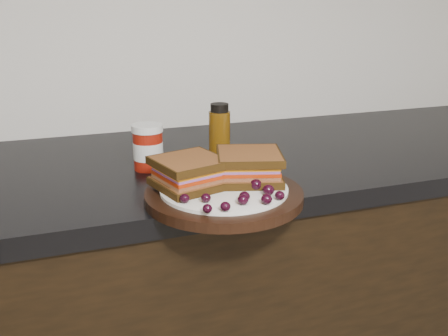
# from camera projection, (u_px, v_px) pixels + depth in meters

# --- Properties ---
(countertop) EXTENTS (3.98, 0.60, 0.04)m
(countertop) POSITION_uv_depth(u_px,v_px,m) (88.00, 178.00, 1.06)
(countertop) COLOR black
(countertop) RESTS_ON base_cabinets
(plate) EXTENTS (0.28, 0.28, 0.02)m
(plate) POSITION_uv_depth(u_px,v_px,m) (224.00, 195.00, 0.88)
(plate) COLOR black
(plate) RESTS_ON countertop
(sandwich_left) EXTENTS (0.14, 0.14, 0.05)m
(sandwich_left) POSITION_uv_depth(u_px,v_px,m) (189.00, 173.00, 0.88)
(sandwich_left) COLOR brown
(sandwich_left) RESTS_ON plate
(sandwich_right) EXTENTS (0.14, 0.14, 0.05)m
(sandwich_right) POSITION_uv_depth(u_px,v_px,m) (249.00, 166.00, 0.91)
(sandwich_right) COLOR brown
(sandwich_right) RESTS_ON plate
(grape_0) EXTENTS (0.02, 0.02, 0.02)m
(grape_0) POSITION_uv_depth(u_px,v_px,m) (185.00, 198.00, 0.81)
(grape_0) COLOR black
(grape_0) RESTS_ON plate
(grape_1) EXTENTS (0.02, 0.02, 0.02)m
(grape_1) POSITION_uv_depth(u_px,v_px,m) (206.00, 198.00, 0.81)
(grape_1) COLOR black
(grape_1) RESTS_ON plate
(grape_2) EXTENTS (0.02, 0.02, 0.01)m
(grape_2) POSITION_uv_depth(u_px,v_px,m) (207.00, 209.00, 0.77)
(grape_2) COLOR black
(grape_2) RESTS_ON plate
(grape_3) EXTENTS (0.02, 0.02, 0.02)m
(grape_3) POSITION_uv_depth(u_px,v_px,m) (225.00, 207.00, 0.78)
(grape_3) COLOR black
(grape_3) RESTS_ON plate
(grape_4) EXTENTS (0.02, 0.02, 0.02)m
(grape_4) POSITION_uv_depth(u_px,v_px,m) (243.00, 200.00, 0.80)
(grape_4) COLOR black
(grape_4) RESTS_ON plate
(grape_5) EXTENTS (0.02, 0.02, 0.02)m
(grape_5) POSITION_uv_depth(u_px,v_px,m) (244.00, 197.00, 0.81)
(grape_5) COLOR black
(grape_5) RESTS_ON plate
(grape_6) EXTENTS (0.02, 0.02, 0.02)m
(grape_6) POSITION_uv_depth(u_px,v_px,m) (267.00, 199.00, 0.80)
(grape_6) COLOR black
(grape_6) RESTS_ON plate
(grape_7) EXTENTS (0.02, 0.02, 0.02)m
(grape_7) POSITION_uv_depth(u_px,v_px,m) (280.00, 195.00, 0.82)
(grape_7) COLOR black
(grape_7) RESTS_ON plate
(grape_8) EXTENTS (0.02, 0.02, 0.02)m
(grape_8) POSITION_uv_depth(u_px,v_px,m) (268.00, 190.00, 0.84)
(grape_8) COLOR black
(grape_8) RESTS_ON plate
(grape_9) EXTENTS (0.02, 0.02, 0.02)m
(grape_9) POSITION_uv_depth(u_px,v_px,m) (256.00, 184.00, 0.86)
(grape_9) COLOR black
(grape_9) RESTS_ON plate
(grape_10) EXTENTS (0.02, 0.02, 0.02)m
(grape_10) POSITION_uv_depth(u_px,v_px,m) (268.00, 177.00, 0.90)
(grape_10) COLOR black
(grape_10) RESTS_ON plate
(grape_11) EXTENTS (0.02, 0.02, 0.02)m
(grape_11) POSITION_uv_depth(u_px,v_px,m) (258.00, 177.00, 0.90)
(grape_11) COLOR black
(grape_11) RESTS_ON plate
(grape_12) EXTENTS (0.02, 0.02, 0.02)m
(grape_12) POSITION_uv_depth(u_px,v_px,m) (249.00, 174.00, 0.92)
(grape_12) COLOR black
(grape_12) RESTS_ON plate
(grape_13) EXTENTS (0.02, 0.02, 0.02)m
(grape_13) POSITION_uv_depth(u_px,v_px,m) (181.00, 175.00, 0.91)
(grape_13) COLOR black
(grape_13) RESTS_ON plate
(grape_14) EXTENTS (0.02, 0.02, 0.01)m
(grape_14) POSITION_uv_depth(u_px,v_px,m) (184.00, 182.00, 0.88)
(grape_14) COLOR black
(grape_14) RESTS_ON plate
(grape_15) EXTENTS (0.02, 0.02, 0.02)m
(grape_15) POSITION_uv_depth(u_px,v_px,m) (192.00, 185.00, 0.86)
(grape_15) COLOR black
(grape_15) RESTS_ON plate
(grape_16) EXTENTS (0.02, 0.02, 0.01)m
(grape_16) POSITION_uv_depth(u_px,v_px,m) (180.00, 192.00, 0.84)
(grape_16) COLOR black
(grape_16) RESTS_ON plate
(grape_17) EXTENTS (0.02, 0.02, 0.02)m
(grape_17) POSITION_uv_depth(u_px,v_px,m) (190.00, 176.00, 0.91)
(grape_17) COLOR black
(grape_17) RESTS_ON plate
(grape_18) EXTENTS (0.02, 0.02, 0.02)m
(grape_18) POSITION_uv_depth(u_px,v_px,m) (176.00, 183.00, 0.87)
(grape_18) COLOR black
(grape_18) RESTS_ON plate
(grape_19) EXTENTS (0.02, 0.02, 0.02)m
(grape_19) POSITION_uv_depth(u_px,v_px,m) (176.00, 187.00, 0.86)
(grape_19) COLOR black
(grape_19) RESTS_ON plate
(condiment_jar) EXTENTS (0.08, 0.08, 0.10)m
(condiment_jar) POSITION_uv_depth(u_px,v_px,m) (148.00, 147.00, 1.04)
(condiment_jar) COLOR maroon
(condiment_jar) RESTS_ON countertop
(oil_bottle) EXTENTS (0.05, 0.05, 0.13)m
(oil_bottle) POSITION_uv_depth(u_px,v_px,m) (220.00, 133.00, 1.08)
(oil_bottle) COLOR #533308
(oil_bottle) RESTS_ON countertop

